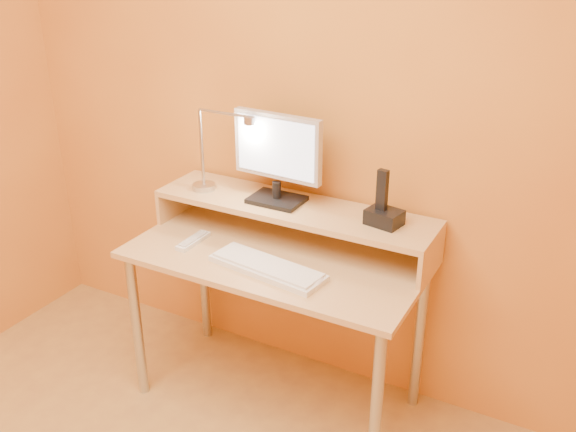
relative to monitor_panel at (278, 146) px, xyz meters
The scene contains 25 objects.
wall_back 0.22m from the monitor_panel, 64.50° to the left, with size 3.00×0.04×2.50m, color gold.
desk_leg_fl 0.99m from the monitor_panel, 139.12° to the right, with size 0.04×0.04×0.69m, color #B0B0B2.
desk_leg_fr 1.07m from the monitor_panel, 33.21° to the right, with size 0.04×0.04×0.69m, color #B0B0B2.
desk_leg_bl 0.91m from the monitor_panel, 169.24° to the left, with size 0.04×0.04×0.69m, color #B0B0B2.
desk_leg_br 1.00m from the monitor_panel, ahead, with size 0.04×0.04×0.69m, color #B0B0B2.
desk_lower 0.45m from the monitor_panel, 64.50° to the right, with size 1.20×0.60×0.03m, color tan.
shelf_riser_left 0.61m from the monitor_panel, behind, with size 0.02×0.30×0.14m, color tan.
shelf_riser_right 0.74m from the monitor_panel, ahead, with size 0.02×0.30×0.14m, color tan.
desk_shelf 0.26m from the monitor_panel, ahead, with size 1.20×0.30×0.03m, color tan.
monitor_foot 0.23m from the monitor_panel, 90.00° to the right, with size 0.22×0.16×0.02m, color black.
monitor_neck 0.19m from the monitor_panel, 90.00° to the right, with size 0.04×0.04×0.07m, color black.
monitor_panel is the anchor object (origin of this frame).
monitor_back 0.02m from the monitor_panel, 90.00° to the left, with size 0.35×0.01×0.23m, color black.
monitor_screen 0.02m from the monitor_panel, 90.00° to the right, with size 0.36×0.00×0.23m, color #D0E2FF.
lamp_base 0.41m from the monitor_panel, behind, with size 0.10×0.10×0.03m, color #B0B0B2.
lamp_post 0.35m from the monitor_panel, behind, with size 0.01×0.01×0.33m, color #B0B0B2.
lamp_arm 0.26m from the monitor_panel, 169.94° to the right, with size 0.01×0.01×0.24m, color #B0B0B2.
lamp_head 0.15m from the monitor_panel, 159.23° to the right, with size 0.04×0.04×0.03m, color #B0B0B2.
lamp_bulb 0.14m from the monitor_panel, 159.23° to the right, with size 0.03×0.03×0.00m, color #FFEAC6.
phone_dock 0.51m from the monitor_panel, ahead, with size 0.13×0.10×0.06m, color black.
phone_handset 0.47m from the monitor_panel, ahead, with size 0.04×0.03×0.16m, color black.
phone_led 0.56m from the monitor_panel, ahead, with size 0.01×0.00×0.04m, color #1A69FF.
keyboard 0.50m from the monitor_panel, 68.66° to the right, with size 0.47×0.15×0.02m, color silver.
mouse 0.58m from the monitor_panel, 42.27° to the right, with size 0.05×0.09×0.03m, color silver.
remote_control 0.53m from the monitor_panel, 139.94° to the right, with size 0.05×0.18×0.02m, color silver.
Camera 1 is at (1.12, -0.79, 1.92)m, focal length 39.76 mm.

